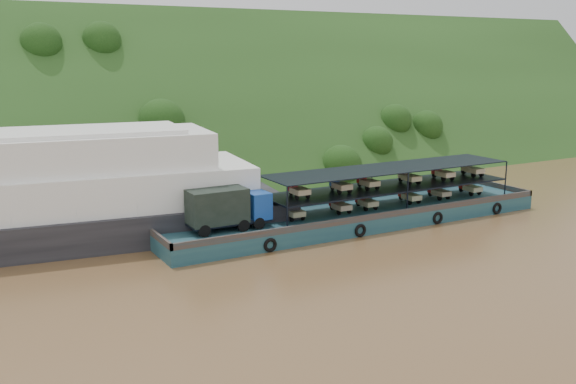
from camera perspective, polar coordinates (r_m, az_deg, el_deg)
ground at (r=51.09m, az=3.61°, el=-3.90°), size 160.00×160.00×0.00m
hillside at (r=82.89m, az=-9.99°, el=2.20°), size 140.00×39.60×39.60m
cargo_barge at (r=54.07m, az=5.37°, el=-1.82°), size 35.00×7.18×4.54m
passenger_ferry at (r=51.90m, az=-23.36°, el=-0.42°), size 43.27×16.02×8.56m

